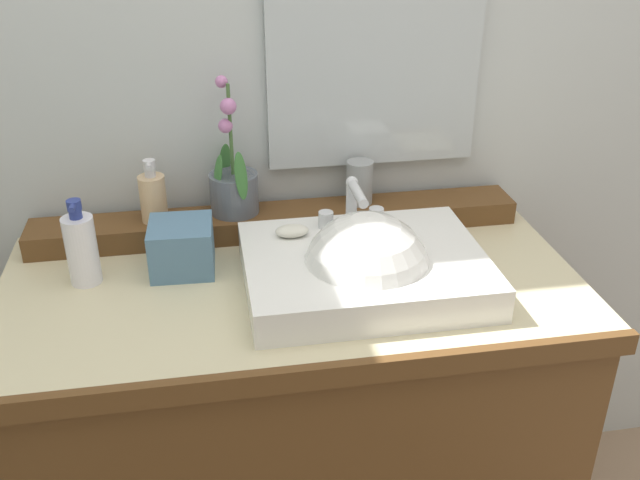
{
  "coord_description": "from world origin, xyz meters",
  "views": [
    {
      "loc": [
        -0.16,
        -1.25,
        1.6
      ],
      "look_at": [
        0.06,
        -0.01,
        0.95
      ],
      "focal_mm": 40.0,
      "sensor_mm": 36.0,
      "label": 1
    }
  ],
  "objects": [
    {
      "name": "lotion_bottle",
      "position": [
        -0.41,
        0.07,
        0.93
      ],
      "size": [
        0.06,
        0.07,
        0.18
      ],
      "color": "white",
      "rests_on": "vanity_cabinet"
    },
    {
      "name": "potted_plant",
      "position": [
        -0.1,
        0.24,
        0.97
      ],
      "size": [
        0.11,
        0.13,
        0.31
      ],
      "color": "slate",
      "rests_on": "back_ledge"
    },
    {
      "name": "mirror",
      "position": [
        0.23,
        0.29,
        1.22
      ],
      "size": [
        0.49,
        0.02,
        0.48
      ],
      "primitive_type": "cube",
      "color": "silver"
    },
    {
      "name": "vanity_cabinet",
      "position": [
        0.0,
        -0.0,
        0.43
      ],
      "size": [
        1.19,
        0.6,
        0.85
      ],
      "color": "brown",
      "rests_on": "ground"
    },
    {
      "name": "soap_bar",
      "position": [
        0.01,
        0.06,
        0.93
      ],
      "size": [
        0.07,
        0.04,
        0.02
      ],
      "primitive_type": "ellipsoid",
      "color": "silver",
      "rests_on": "sink_basin"
    },
    {
      "name": "tissue_box",
      "position": [
        -0.22,
        0.09,
        0.9
      ],
      "size": [
        0.14,
        0.14,
        0.1
      ],
      "primitive_type": "cube",
      "rotation": [
        0.0,
        0.0,
        -0.05
      ],
      "color": "teal",
      "rests_on": "vanity_cabinet"
    },
    {
      "name": "back_ledge",
      "position": [
        0.0,
        0.23,
        0.88
      ],
      "size": [
        1.12,
        0.11,
        0.05
      ],
      "primitive_type": "cube",
      "color": "brown",
      "rests_on": "vanity_cabinet"
    },
    {
      "name": "sink_basin",
      "position": [
        0.14,
        -0.05,
        0.88
      ],
      "size": [
        0.48,
        0.37,
        0.28
      ],
      "color": "white",
      "rests_on": "vanity_cabinet"
    },
    {
      "name": "soap_dispenser",
      "position": [
        -0.28,
        0.22,
        0.96
      ],
      "size": [
        0.06,
        0.06,
        0.14
      ],
      "color": "#D5B285",
      "rests_on": "back_ledge"
    },
    {
      "name": "tumbler_cup",
      "position": [
        0.19,
        0.24,
        0.95
      ],
      "size": [
        0.06,
        0.06,
        0.1
      ],
      "primitive_type": "cylinder",
      "color": "gray",
      "rests_on": "back_ledge"
    }
  ]
}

